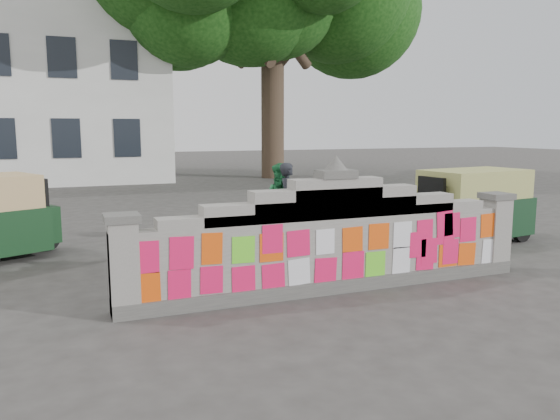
{
  "coord_description": "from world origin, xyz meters",
  "views": [
    {
      "loc": [
        -3.7,
        -7.0,
        2.39
      ],
      "look_at": [
        -0.47,
        1.0,
        1.1
      ],
      "focal_mm": 35.0,
      "sensor_mm": 36.0,
      "label": 1
    }
  ],
  "objects_px": {
    "cyclist_rider": "(288,213)",
    "rickshaw_right": "(471,205)",
    "cyclist_bike": "(288,228)",
    "pedestrian": "(282,205)"
  },
  "relations": [
    {
      "from": "cyclist_bike",
      "to": "rickshaw_right",
      "type": "xyz_separation_m",
      "value": [
        3.88,
        -0.77,
        0.36
      ]
    },
    {
      "from": "rickshaw_right",
      "to": "cyclist_bike",
      "type": "bearing_deg",
      "value": -18.58
    },
    {
      "from": "cyclist_rider",
      "to": "rickshaw_right",
      "type": "height_order",
      "value": "rickshaw_right"
    },
    {
      "from": "cyclist_rider",
      "to": "pedestrian",
      "type": "relative_size",
      "value": 0.87
    },
    {
      "from": "cyclist_bike",
      "to": "cyclist_rider",
      "type": "xyz_separation_m",
      "value": [
        -0.0,
        0.0,
        0.3
      ]
    },
    {
      "from": "cyclist_rider",
      "to": "rickshaw_right",
      "type": "bearing_deg",
      "value": -82.98
    },
    {
      "from": "cyclist_bike",
      "to": "rickshaw_right",
      "type": "relative_size",
      "value": 0.58
    },
    {
      "from": "pedestrian",
      "to": "cyclist_bike",
      "type": "bearing_deg",
      "value": -38.35
    },
    {
      "from": "cyclist_bike",
      "to": "rickshaw_right",
      "type": "height_order",
      "value": "rickshaw_right"
    },
    {
      "from": "cyclist_bike",
      "to": "pedestrian",
      "type": "distance_m",
      "value": 0.5
    }
  ]
}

